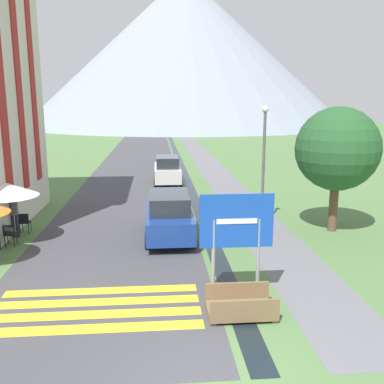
{
  "coord_description": "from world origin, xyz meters",
  "views": [
    {
      "loc": [
        -0.87,
        -7.28,
        5.32
      ],
      "look_at": [
        0.58,
        10.0,
        1.64
      ],
      "focal_mm": 40.0,
      "sensor_mm": 36.0,
      "label": 1
    }
  ],
  "objects_px": {
    "road_sign": "(237,230)",
    "parked_car_near": "(169,215)",
    "cafe_chair_middle": "(10,233)",
    "cafe_umbrella_middle_white": "(7,190)",
    "person_standing_terrace": "(14,213)",
    "tree_by_path": "(337,149)",
    "parked_car_far": "(167,170)",
    "streetlamp": "(264,156)",
    "footbridge": "(241,306)",
    "cafe_chair_far_right": "(24,221)"
  },
  "relations": [
    {
      "from": "parked_car_far",
      "to": "cafe_umbrella_middle_white",
      "type": "relative_size",
      "value": 1.82
    },
    {
      "from": "road_sign",
      "to": "parked_car_near",
      "type": "xyz_separation_m",
      "value": [
        -1.65,
        5.52,
        -1.03
      ]
    },
    {
      "from": "cafe_chair_far_right",
      "to": "parked_car_far",
      "type": "bearing_deg",
      "value": 40.62
    },
    {
      "from": "road_sign",
      "to": "tree_by_path",
      "type": "xyz_separation_m",
      "value": [
        5.2,
        5.83,
        1.48
      ]
    },
    {
      "from": "footbridge",
      "to": "streetlamp",
      "type": "bearing_deg",
      "value": 72.46
    },
    {
      "from": "cafe_chair_middle",
      "to": "cafe_umbrella_middle_white",
      "type": "bearing_deg",
      "value": 118.47
    },
    {
      "from": "parked_car_far",
      "to": "road_sign",
      "type": "bearing_deg",
      "value": -85.24
    },
    {
      "from": "footbridge",
      "to": "cafe_chair_far_right",
      "type": "height_order",
      "value": "cafe_chair_far_right"
    },
    {
      "from": "person_standing_terrace",
      "to": "parked_car_far",
      "type": "bearing_deg",
      "value": 59.58
    },
    {
      "from": "cafe_chair_middle",
      "to": "footbridge",
      "type": "bearing_deg",
      "value": -23.93
    },
    {
      "from": "person_standing_terrace",
      "to": "tree_by_path",
      "type": "xyz_separation_m",
      "value": [
        13.0,
        -0.23,
        2.44
      ]
    },
    {
      "from": "road_sign",
      "to": "tree_by_path",
      "type": "relative_size",
      "value": 0.57
    },
    {
      "from": "footbridge",
      "to": "cafe_chair_middle",
      "type": "relative_size",
      "value": 2.0
    },
    {
      "from": "parked_car_near",
      "to": "streetlamp",
      "type": "xyz_separation_m",
      "value": [
        4.04,
        1.17,
        2.14
      ]
    },
    {
      "from": "footbridge",
      "to": "tree_by_path",
      "type": "height_order",
      "value": "tree_by_path"
    },
    {
      "from": "parked_car_near",
      "to": "cafe_chair_middle",
      "type": "distance_m",
      "value": 6.03
    },
    {
      "from": "parked_car_far",
      "to": "cafe_umbrella_middle_white",
      "type": "height_order",
      "value": "cafe_umbrella_middle_white"
    },
    {
      "from": "footbridge",
      "to": "tree_by_path",
      "type": "bearing_deg",
      "value": 52.6
    },
    {
      "from": "person_standing_terrace",
      "to": "parked_car_near",
      "type": "bearing_deg",
      "value": -4.98
    },
    {
      "from": "cafe_umbrella_middle_white",
      "to": "tree_by_path",
      "type": "distance_m",
      "value": 13.0
    },
    {
      "from": "parked_car_far",
      "to": "streetlamp",
      "type": "xyz_separation_m",
      "value": [
        3.8,
        -10.24,
        2.15
      ]
    },
    {
      "from": "parked_car_far",
      "to": "cafe_umbrella_middle_white",
      "type": "distance_m",
      "value": 13.32
    },
    {
      "from": "road_sign",
      "to": "footbridge",
      "type": "xyz_separation_m",
      "value": [
        -0.05,
        -1.03,
        -1.72
      ]
    },
    {
      "from": "cafe_chair_middle",
      "to": "streetlamp",
      "type": "distance_m",
      "value": 10.5
    },
    {
      "from": "road_sign",
      "to": "cafe_chair_far_right",
      "type": "height_order",
      "value": "road_sign"
    },
    {
      "from": "tree_by_path",
      "to": "cafe_chair_far_right",
      "type": "bearing_deg",
      "value": 176.94
    },
    {
      "from": "cafe_umbrella_middle_white",
      "to": "parked_car_far",
      "type": "bearing_deg",
      "value": 61.57
    },
    {
      "from": "person_standing_terrace",
      "to": "streetlamp",
      "type": "height_order",
      "value": "streetlamp"
    },
    {
      "from": "cafe_chair_far_right",
      "to": "cafe_chair_middle",
      "type": "xyz_separation_m",
      "value": [
        -0.07,
        -1.62,
        0.0
      ]
    },
    {
      "from": "tree_by_path",
      "to": "cafe_umbrella_middle_white",
      "type": "bearing_deg",
      "value": -177.51
    },
    {
      "from": "person_standing_terrace",
      "to": "tree_by_path",
      "type": "relative_size",
      "value": 0.33
    },
    {
      "from": "parked_car_near",
      "to": "cafe_umbrella_middle_white",
      "type": "distance_m",
      "value": 6.2
    },
    {
      "from": "parked_car_far",
      "to": "streetlamp",
      "type": "relative_size",
      "value": 0.83
    },
    {
      "from": "parked_car_near",
      "to": "cafe_chair_far_right",
      "type": "distance_m",
      "value": 6.01
    },
    {
      "from": "cafe_umbrella_middle_white",
      "to": "tree_by_path",
      "type": "relative_size",
      "value": 0.46
    },
    {
      "from": "cafe_chair_far_right",
      "to": "tree_by_path",
      "type": "height_order",
      "value": "tree_by_path"
    },
    {
      "from": "streetlamp",
      "to": "footbridge",
      "type": "bearing_deg",
      "value": -107.54
    },
    {
      "from": "cafe_umbrella_middle_white",
      "to": "tree_by_path",
      "type": "xyz_separation_m",
      "value": [
        12.92,
        0.56,
        1.33
      ]
    },
    {
      "from": "parked_car_near",
      "to": "person_standing_terrace",
      "type": "height_order",
      "value": "parked_car_near"
    },
    {
      "from": "cafe_umbrella_middle_white",
      "to": "road_sign",
      "type": "bearing_deg",
      "value": -34.29
    },
    {
      "from": "road_sign",
      "to": "cafe_umbrella_middle_white",
      "type": "distance_m",
      "value": 9.35
    },
    {
      "from": "parked_car_far",
      "to": "person_standing_terrace",
      "type": "relative_size",
      "value": 2.51
    },
    {
      "from": "cafe_chair_far_right",
      "to": "tree_by_path",
      "type": "relative_size",
      "value": 0.17
    },
    {
      "from": "cafe_chair_far_right",
      "to": "person_standing_terrace",
      "type": "xyz_separation_m",
      "value": [
        -0.24,
        -0.45,
        0.48
      ]
    },
    {
      "from": "cafe_chair_middle",
      "to": "cafe_umbrella_middle_white",
      "type": "xyz_separation_m",
      "value": [
        -0.1,
        0.38,
        1.58
      ]
    },
    {
      "from": "road_sign",
      "to": "cafe_umbrella_middle_white",
      "type": "xyz_separation_m",
      "value": [
        -7.73,
        5.27,
        0.15
      ]
    },
    {
      "from": "person_standing_terrace",
      "to": "cafe_chair_middle",
      "type": "bearing_deg",
      "value": -81.78
    },
    {
      "from": "road_sign",
      "to": "person_standing_terrace",
      "type": "relative_size",
      "value": 1.72
    },
    {
      "from": "road_sign",
      "to": "tree_by_path",
      "type": "bearing_deg",
      "value": 48.29
    },
    {
      "from": "parked_car_near",
      "to": "streetlamp",
      "type": "height_order",
      "value": "streetlamp"
    }
  ]
}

